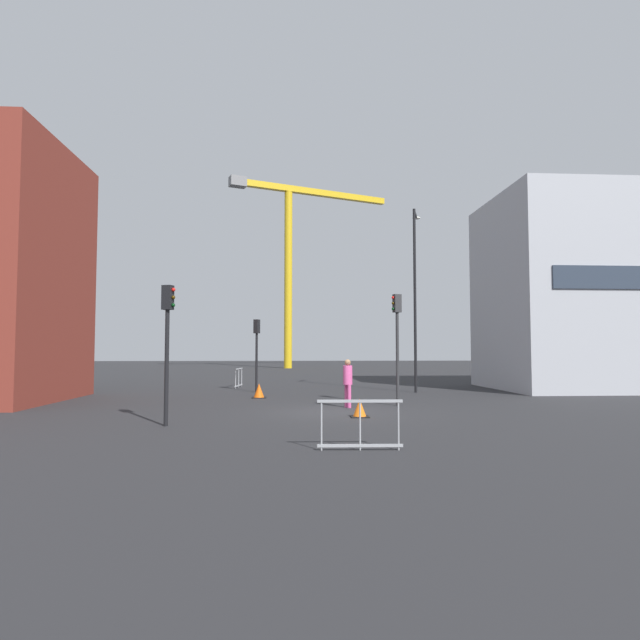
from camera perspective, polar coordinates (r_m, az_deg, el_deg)
ground at (r=18.57m, az=1.43°, el=-9.85°), size 160.00×160.00×0.00m
office_block at (r=33.46m, az=29.32°, el=2.52°), size 13.68×8.17×10.48m
construction_crane at (r=61.83m, az=-2.92°, el=8.37°), size 18.68×8.06×21.23m
streetlamp_tall at (r=27.42m, az=10.19°, el=3.50°), size 0.74×1.55×9.31m
traffic_light_far at (r=20.66m, az=8.29°, el=-1.20°), size 0.39×0.31×4.29m
traffic_light_crosswalk at (r=27.06m, az=-6.82°, el=-2.46°), size 0.34×0.39×3.67m
traffic_light_verge at (r=15.69m, az=-16.09°, el=-1.16°), size 0.39×0.31×3.99m
pedestrian_walking at (r=19.85m, az=3.00°, el=-6.39°), size 0.34×0.34×1.79m
safety_barrier_left_run at (r=11.63m, az=4.32°, el=-11.08°), size 1.85×0.13×1.08m
safety_barrier_rear at (r=30.59m, az=-8.74°, el=-6.12°), size 0.28×1.86×1.08m
traffic_cone_striped at (r=17.19m, az=4.28°, el=-9.48°), size 0.58×0.58×0.58m
traffic_cone_orange at (r=23.93m, az=-6.58°, el=-7.61°), size 0.63×0.63×0.64m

